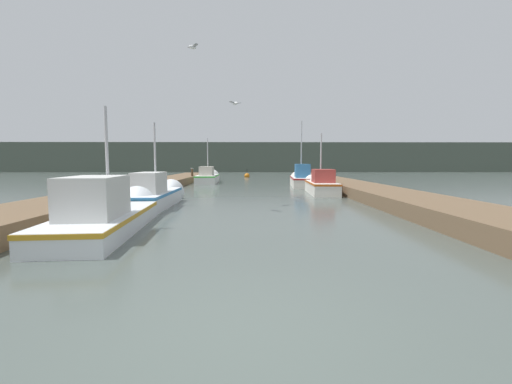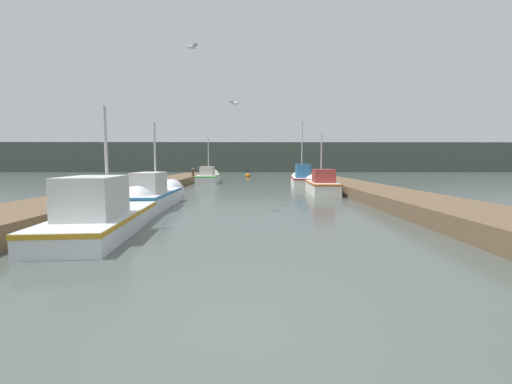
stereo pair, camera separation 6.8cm
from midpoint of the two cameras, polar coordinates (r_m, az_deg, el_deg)
ground_plane at (r=3.90m, az=-2.80°, el=-22.41°), size 200.00×200.00×0.00m
dock_left at (r=20.50m, az=-18.64°, el=0.56°), size 2.60×40.00×0.53m
dock_right at (r=20.42m, az=16.40°, el=0.60°), size 2.60×40.00×0.53m
distant_shore_ridge at (r=65.24m, az=-0.90°, el=5.73°), size 120.00×16.00×4.99m
fishing_boat_0 at (r=10.09m, az=-22.95°, el=-3.11°), size 2.07×6.17×3.73m
fishing_boat_1 at (r=14.58m, az=-16.34°, el=-0.36°), size 1.45×5.59×3.68m
fishing_boat_2 at (r=20.00m, az=10.48°, el=1.20°), size 1.58×5.55×3.68m
fishing_boat_3 at (r=25.23m, az=7.41°, el=2.20°), size 1.77×6.25×4.99m
fishing_boat_4 at (r=29.61m, az=-8.02°, el=2.47°), size 1.76×6.38×4.13m
mooring_piling_1 at (r=30.34m, az=-10.65°, el=2.79°), size 0.23×0.23×1.21m
channel_buoy at (r=38.98m, az=-1.57°, el=2.72°), size 0.60×0.60×1.10m
seagull_lead at (r=13.95m, az=-3.64°, el=14.54°), size 0.48×0.46×0.12m
seagull_1 at (r=12.91m, az=-10.68°, el=22.65°), size 0.44×0.50×0.12m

